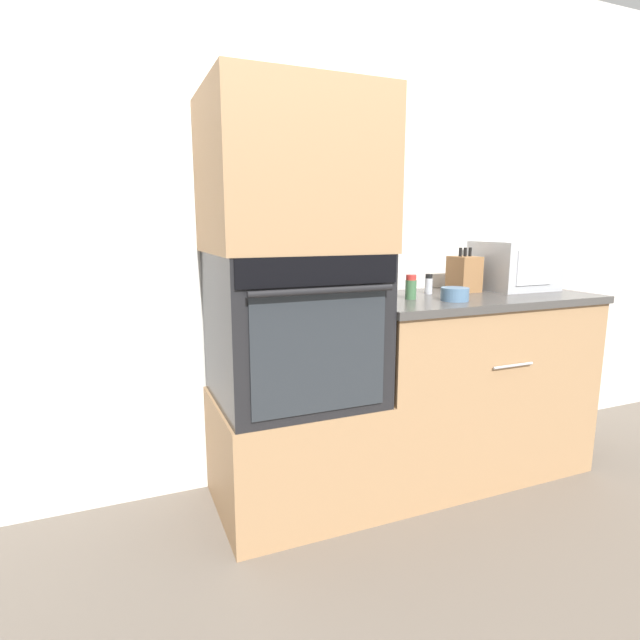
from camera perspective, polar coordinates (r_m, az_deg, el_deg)
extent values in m
plane|color=#6B6056|center=(2.32, 8.42, -21.88)|extent=(12.00, 12.00, 0.00)
cube|color=silver|center=(2.51, 1.68, 10.85)|extent=(8.00, 0.05, 2.50)
cube|color=#A87F56|center=(2.30, -2.94, -14.77)|extent=(0.68, 0.60, 0.51)
cube|color=black|center=(2.12, -3.09, -0.76)|extent=(0.66, 0.59, 0.63)
cube|color=black|center=(1.81, 0.02, 5.63)|extent=(0.63, 0.01, 0.11)
cube|color=#3FBFF2|center=(1.80, 0.07, 5.62)|extent=(0.09, 0.00, 0.03)
cube|color=#282D33|center=(1.86, 0.02, -3.77)|extent=(0.54, 0.01, 0.46)
cylinder|color=black|center=(1.79, 0.41, 3.36)|extent=(0.56, 0.02, 0.02)
cube|color=#A87F56|center=(2.09, -3.27, 16.35)|extent=(0.68, 0.60, 0.62)
cube|color=#A87F56|center=(2.67, 16.29, -7.31)|extent=(1.18, 0.60, 0.88)
cube|color=#474442|center=(2.57, 16.82, 2.42)|extent=(1.20, 0.63, 0.03)
cylinder|color=#B7B7BC|center=(2.39, 21.22, -4.88)|extent=(0.22, 0.01, 0.01)
cube|color=#B2B5BA|center=(2.85, 21.26, 5.84)|extent=(0.36, 0.33, 0.25)
cube|color=silver|center=(2.71, 23.35, 5.49)|extent=(0.22, 0.01, 0.17)
cube|color=olive|center=(2.67, 16.14, 5.08)|extent=(0.12, 0.15, 0.18)
cylinder|color=black|center=(2.64, 15.75, 7.48)|extent=(0.02, 0.02, 0.04)
cylinder|color=black|center=(2.66, 16.26, 7.48)|extent=(0.02, 0.02, 0.04)
cylinder|color=black|center=(2.68, 16.77, 7.47)|extent=(0.02, 0.02, 0.04)
cylinder|color=#517599|center=(2.33, 15.15, 2.87)|extent=(0.13, 0.13, 0.06)
cylinder|color=silver|center=(2.53, 12.30, 3.81)|extent=(0.04, 0.04, 0.08)
cylinder|color=black|center=(2.53, 12.34, 4.93)|extent=(0.03, 0.03, 0.02)
cylinder|color=#427047|center=(2.33, 10.33, 3.45)|extent=(0.05, 0.05, 0.09)
cylinder|color=red|center=(2.33, 10.38, 4.82)|extent=(0.05, 0.05, 0.02)
cylinder|color=silver|center=(2.37, 5.69, 3.22)|extent=(0.06, 0.06, 0.05)
cylinder|color=black|center=(2.37, 5.70, 4.00)|extent=(0.05, 0.05, 0.01)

